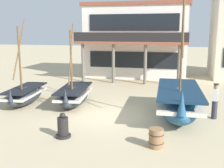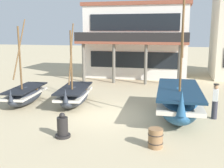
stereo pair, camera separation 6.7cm
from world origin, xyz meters
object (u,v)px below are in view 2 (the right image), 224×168
(fishing_boat_far_right, at_px, (26,95))
(fisherman_by_hull, at_px, (215,102))
(fishing_boat_centre_large, at_px, (178,101))
(harbor_building_main, at_px, (138,40))
(fishing_boat_near_left, at_px, (74,95))
(capstan_winch, at_px, (63,127))
(wooden_barrel, at_px, (155,138))

(fishing_boat_far_right, height_order, fisherman_by_hull, fishing_boat_far_right)
(fishing_boat_centre_large, bearing_deg, harbor_building_main, 107.28)
(fishing_boat_near_left, relative_size, fishing_boat_centre_large, 0.62)
(fishing_boat_centre_large, xyz_separation_m, fisherman_by_hull, (1.66, 0.11, 0.05))
(fishing_boat_centre_large, distance_m, capstan_winch, 5.70)
(harbor_building_main, bearing_deg, wooden_barrel, -79.43)
(fishing_boat_centre_large, xyz_separation_m, harbor_building_main, (-3.71, 11.93, 2.44))
(fishing_boat_far_right, xyz_separation_m, capstan_winch, (4.02, -4.08, -0.14))
(fishing_boat_centre_large, relative_size, harbor_building_main, 0.78)
(wooden_barrel, bearing_deg, fisherman_by_hull, 57.73)
(wooden_barrel, xyz_separation_m, harbor_building_main, (-2.93, 15.70, 2.87))
(fisherman_by_hull, bearing_deg, harbor_building_main, 114.45)
(fishing_boat_centre_large, xyz_separation_m, capstan_winch, (-4.38, -3.63, -0.39))
(fishing_boat_near_left, xyz_separation_m, capstan_winch, (1.27, -4.53, -0.16))
(wooden_barrel, relative_size, harbor_building_main, 0.08)
(fishing_boat_centre_large, xyz_separation_m, fishing_boat_far_right, (-8.40, 0.45, -0.25))
(capstan_winch, bearing_deg, fishing_boat_far_right, 134.52)
(fisherman_by_hull, xyz_separation_m, harbor_building_main, (-5.38, 11.82, 2.39))
(fishing_boat_near_left, relative_size, fishing_boat_far_right, 0.95)
(fishing_boat_near_left, bearing_deg, harbor_building_main, 80.04)
(harbor_building_main, bearing_deg, fisherman_by_hull, -65.55)
(wooden_barrel, bearing_deg, fishing_boat_near_left, 136.21)
(fishing_boat_near_left, height_order, fishing_boat_far_right, fishing_boat_far_right)
(fishing_boat_far_right, height_order, capstan_winch, fishing_boat_far_right)
(fisherman_by_hull, bearing_deg, capstan_winch, -148.23)
(fishing_boat_near_left, height_order, capstan_winch, fishing_boat_near_left)
(fisherman_by_hull, xyz_separation_m, wooden_barrel, (-2.45, -3.87, -0.48))
(capstan_winch, relative_size, wooden_barrel, 1.42)
(fisherman_by_hull, distance_m, harbor_building_main, 13.21)
(fishing_boat_near_left, bearing_deg, fishing_boat_far_right, -170.66)
(fishing_boat_centre_large, distance_m, fisherman_by_hull, 1.67)
(fishing_boat_near_left, distance_m, capstan_winch, 4.71)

